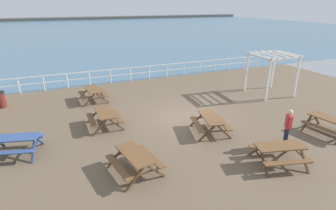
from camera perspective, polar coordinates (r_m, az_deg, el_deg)
name	(u,v)px	position (r m, az deg, el deg)	size (l,w,h in m)	color
ground_plane	(183,118)	(14.31, 3.35, -2.75)	(30.00, 24.00, 0.20)	brown
sea_band	(80,30)	(64.95, -18.48, 15.07)	(142.00, 90.00, 0.01)	#476B84
distant_shoreline	(67,20)	(107.75, -20.88, 16.79)	(142.00, 6.00, 1.80)	#4C4C47
seaward_railing	(140,71)	(20.91, -6.11, 7.31)	(23.07, 0.07, 1.08)	white
picnic_table_near_left	(15,141)	(12.14, -30.19, -6.80)	(2.13, 1.92, 0.80)	#334C84
picnic_table_near_right	(93,92)	(16.90, -15.91, 2.73)	(1.63, 1.88, 0.80)	brown
picnic_table_mid_centre	(329,122)	(14.22, 31.41, -3.16)	(1.78, 2.02, 0.80)	brown
picnic_table_far_left	(280,150)	(10.78, 22.92, -8.93)	(2.13, 1.91, 0.80)	brown
picnic_table_far_right	(104,115)	(13.21, -13.56, -2.21)	(1.58, 1.83, 0.80)	brown
picnic_table_seaward	(210,121)	(12.44, 9.13, -3.36)	(1.88, 2.10, 0.80)	brown
picnic_table_corner	(135,158)	(9.56, -7.24, -11.28)	(1.81, 2.04, 0.80)	brown
visitor	(288,126)	(12.03, 24.44, -4.07)	(0.38, 0.44, 1.66)	#1E2338
lattice_pergola	(272,64)	(18.50, 21.58, 8.16)	(2.58, 2.70, 2.70)	white
litter_bin	(0,99)	(18.09, -32.43, 1.02)	(0.55, 0.55, 0.95)	#591E19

